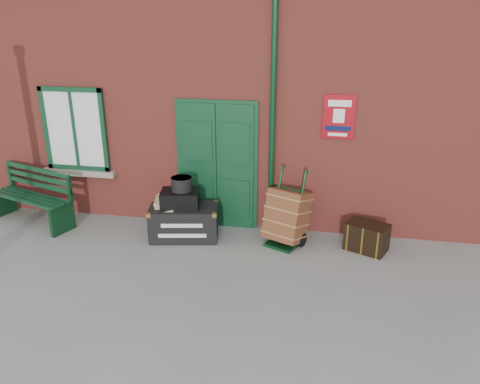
% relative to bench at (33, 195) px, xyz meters
% --- Properties ---
extents(ground, '(80.00, 80.00, 0.00)m').
position_rel_bench_xyz_m(ground, '(3.61, -0.99, -0.52)').
color(ground, gray).
rests_on(ground, ground).
extents(station_building, '(10.30, 4.30, 4.36)m').
position_rel_bench_xyz_m(station_building, '(3.61, 2.50, 1.64)').
color(station_building, '#A74136').
rests_on(station_building, ground).
extents(bench, '(1.74, 1.03, 1.03)m').
position_rel_bench_xyz_m(bench, '(0.00, 0.00, 0.00)').
color(bench, '#0F3A21').
rests_on(bench, ground).
extents(houdini_trunk, '(1.22, 0.82, 0.56)m').
position_rel_bench_xyz_m(houdini_trunk, '(2.86, -0.13, -0.24)').
color(houdini_trunk, black).
rests_on(houdini_trunk, ground).
extents(strongbox, '(0.69, 0.56, 0.28)m').
position_rel_bench_xyz_m(strongbox, '(2.81, -0.13, 0.19)').
color(strongbox, black).
rests_on(strongbox, houdini_trunk).
extents(hatbox, '(0.40, 0.40, 0.23)m').
position_rel_bench_xyz_m(hatbox, '(2.84, -0.10, 0.44)').
color(hatbox, black).
rests_on(hatbox, strongbox).
extents(suitcase_back, '(0.43, 0.54, 0.70)m').
position_rel_bench_xyz_m(suitcase_back, '(2.53, -0.07, -0.17)').
color(suitcase_back, tan).
rests_on(suitcase_back, ground).
extents(suitcase_front, '(0.41, 0.49, 0.60)m').
position_rel_bench_xyz_m(suitcase_front, '(2.71, -0.17, -0.22)').
color(suitcase_front, tan).
rests_on(suitcase_front, ground).
extents(porter_trolley, '(0.81, 0.84, 1.24)m').
position_rel_bench_xyz_m(porter_trolley, '(4.59, -0.02, -0.04)').
color(porter_trolley, '#0C3318').
rests_on(porter_trolley, ground).
extents(dark_trunk, '(0.75, 0.64, 0.46)m').
position_rel_bench_xyz_m(dark_trunk, '(5.89, -0.03, -0.29)').
color(dark_trunk, black).
rests_on(dark_trunk, ground).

